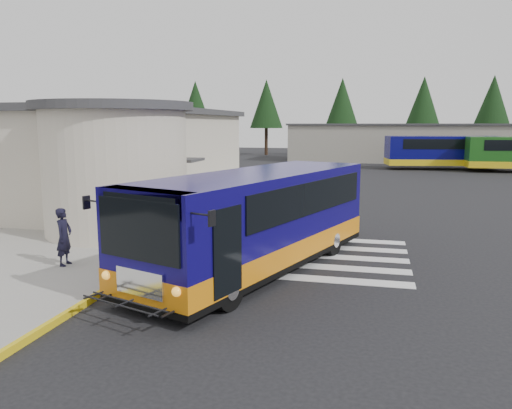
% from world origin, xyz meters
% --- Properties ---
extents(ground, '(140.00, 140.00, 0.00)m').
position_xyz_m(ground, '(0.00, 0.00, 0.00)').
color(ground, black).
rests_on(ground, ground).
extents(sidewalk, '(10.00, 34.00, 0.15)m').
position_xyz_m(sidewalk, '(-9.00, 4.00, 0.07)').
color(sidewalk, gray).
rests_on(sidewalk, ground).
extents(curb_strip, '(0.12, 34.00, 0.16)m').
position_xyz_m(curb_strip, '(-4.05, 4.00, 0.08)').
color(curb_strip, gold).
rests_on(curb_strip, ground).
extents(station_building, '(12.70, 18.70, 4.80)m').
position_xyz_m(station_building, '(-10.84, 6.91, 2.57)').
color(station_building, '#BDB59F').
rests_on(station_building, ground).
extents(crosswalk, '(8.00, 5.35, 0.01)m').
position_xyz_m(crosswalk, '(-0.50, -0.80, 0.01)').
color(crosswalk, silver).
rests_on(crosswalk, ground).
extents(depot_building, '(26.40, 8.40, 4.20)m').
position_xyz_m(depot_building, '(6.00, 42.00, 2.11)').
color(depot_building, gray).
rests_on(depot_building, ground).
extents(tree_line, '(58.40, 4.40, 10.00)m').
position_xyz_m(tree_line, '(6.29, 50.00, 6.77)').
color(tree_line, black).
rests_on(tree_line, ground).
extents(transit_bus, '(5.96, 10.23, 2.82)m').
position_xyz_m(transit_bus, '(-0.86, -2.71, 1.35)').
color(transit_bus, '#0F075B').
rests_on(transit_bus, ground).
extents(pedestrian_a, '(0.44, 0.64, 1.66)m').
position_xyz_m(pedestrian_a, '(-6.23, -4.01, 0.98)').
color(pedestrian_a, black).
rests_on(pedestrian_a, sidewalk).
extents(pedestrian_b, '(0.94, 0.94, 1.54)m').
position_xyz_m(pedestrian_b, '(-6.70, -0.92, 0.92)').
color(pedestrian_b, black).
rests_on(pedestrian_b, sidewalk).
extents(bollard, '(0.10, 0.10, 1.22)m').
position_xyz_m(bollard, '(-4.36, -3.69, 0.76)').
color(bollard, black).
rests_on(bollard, sidewalk).
extents(far_bus_a, '(10.52, 4.51, 2.63)m').
position_xyz_m(far_bus_a, '(8.44, 32.67, 1.71)').
color(far_bus_a, '#070752').
rests_on(far_bus_a, ground).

